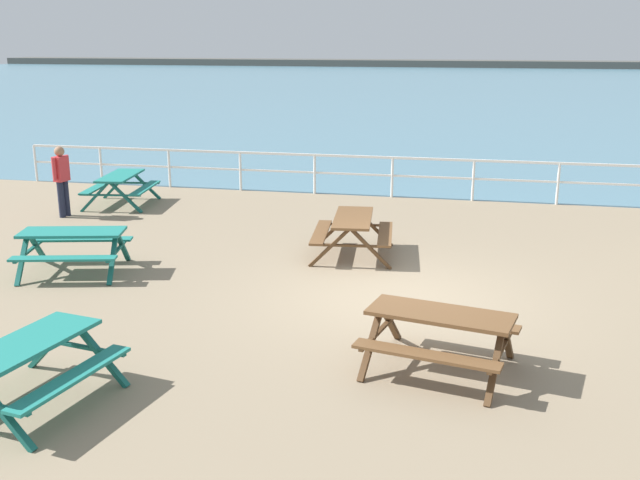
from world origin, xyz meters
name	(u,v)px	position (x,y,z in m)	size (l,w,h in m)	color
ground_plane	(397,303)	(0.00, 0.00, -0.10)	(30.00, 24.00, 0.20)	gray
sea_band	(470,87)	(0.00, 52.75, 0.00)	(142.00, 90.00, 0.01)	teal
distant_shoreline	(477,67)	(0.00, 95.75, 0.00)	(142.00, 6.00, 1.80)	#4C4C47
seaward_railing	(433,170)	(0.00, 7.75, 0.76)	(23.07, 0.07, 1.08)	white
picnic_table_near_right	(121,182)	(-7.57, 5.33, 0.58)	(1.76, 1.99, 0.80)	#1E7A70
picnic_table_mid_centre	(73,241)	(-5.82, 0.07, 0.58)	(2.11, 1.89, 0.80)	#1E7A70
picnic_table_far_left	(353,226)	(-1.12, 2.19, 0.58)	(1.71, 1.95, 0.80)	brown
picnic_table_seaward	(440,327)	(0.82, -2.58, 0.58)	(2.07, 1.84, 0.80)	brown
picnic_table_corner	(27,358)	(-3.71, -4.53, 0.58)	(1.81, 2.04, 0.80)	#1E7A70
visitor	(62,177)	(-8.32, 3.93, 0.95)	(0.27, 0.52, 1.66)	#1E2338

